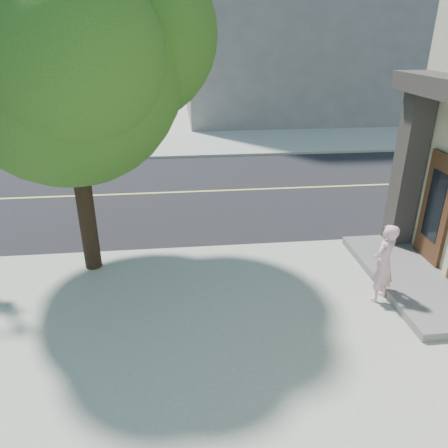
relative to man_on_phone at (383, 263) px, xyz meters
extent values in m
plane|color=black|center=(-8.21, 2.77, -0.96)|extent=(140.00, 140.00, 0.00)
cube|color=black|center=(-8.21, 7.27, -0.96)|extent=(140.00, 9.00, 0.01)
cube|color=#9D9E8C|center=(5.29, 24.27, -0.90)|extent=(29.00, 25.00, 0.12)
cube|color=slate|center=(0.99, 0.57, -0.75)|extent=(1.60, 4.00, 0.18)
cube|color=#35302B|center=(1.49, 2.27, 1.26)|extent=(0.55, 0.55, 4.20)
cube|color=#422614|center=(1.75, 1.27, 0.56)|extent=(0.10, 1.00, 2.60)
cube|color=slate|center=(5.79, 24.77, 6.16)|extent=(18.00, 16.00, 14.00)
imported|color=beige|center=(0.00, 0.00, 0.00)|extent=(0.74, 0.68, 1.69)
cylinder|color=black|center=(-6.12, 2.04, 1.05)|extent=(0.38, 0.38, 3.79)
sphere|color=#33631B|center=(-6.12, 2.04, 3.58)|extent=(4.64, 4.64, 4.64)
sphere|color=#33631B|center=(-4.86, 2.67, 4.21)|extent=(3.58, 3.58, 3.58)
sphere|color=#33631B|center=(-7.18, 2.88, 4.43)|extent=(3.37, 3.37, 3.37)
sphere|color=#33631B|center=(-5.70, 0.88, 3.90)|extent=(3.16, 3.16, 3.16)
camera|label=1|loc=(-4.01, -7.14, 4.26)|focal=34.39mm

